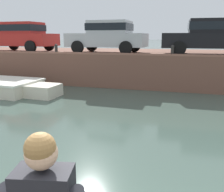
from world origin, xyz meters
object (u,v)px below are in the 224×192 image
mooring_bollard_west (56,48)px  mooring_bollard_mid (172,50)px  car_leftmost_red (21,36)px  car_centre_black (209,35)px  car_left_inner_silver (108,35)px

mooring_bollard_west → mooring_bollard_mid: (5.47, 0.00, 0.00)m
car_leftmost_red → mooring_bollard_west: car_leftmost_red is taller
car_centre_black → mooring_bollard_west: 7.11m
car_leftmost_red → car_centre_black: bearing=0.0°
car_leftmost_red → car_centre_black: (9.65, 0.00, 0.00)m
car_left_inner_silver → car_leftmost_red: bearing=-180.0°
car_leftmost_red → mooring_bollard_mid: size_ratio=8.95×
car_leftmost_red → mooring_bollard_mid: 8.23m
car_left_inner_silver → car_centre_black: (4.70, 0.00, 0.00)m
car_leftmost_red → mooring_bollard_mid: bearing=-7.8°
car_centre_black → mooring_bollard_mid: 1.98m
mooring_bollard_west → mooring_bollard_mid: 5.47m
car_leftmost_red → car_centre_black: 9.65m
car_left_inner_silver → mooring_bollard_west: car_left_inner_silver is taller
mooring_bollard_mid → car_leftmost_red: bearing=172.2°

